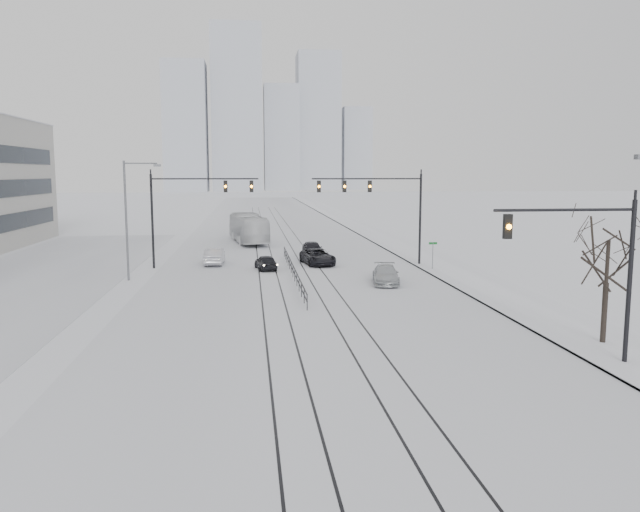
{
  "coord_description": "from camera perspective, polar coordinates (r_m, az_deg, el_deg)",
  "views": [
    {
      "loc": [
        -3.32,
        -17.96,
        8.08
      ],
      "look_at": [
        0.81,
        18.42,
        3.2
      ],
      "focal_mm": 35.0,
      "sensor_mm": 36.0,
      "label": 1
    }
  ],
  "objects": [
    {
      "name": "sedan_nb_front",
      "position": [
        55.24,
        -0.22,
        -0.08
      ],
      "size": [
        3.09,
        5.35,
        1.4
      ],
      "primitive_type": "imported",
      "rotation": [
        0.0,
        0.0,
        0.16
      ],
      "color": "black",
      "rests_on": "ground"
    },
    {
      "name": "street_sign",
      "position": [
        52.6,
        10.28,
        0.4
      ],
      "size": [
        0.7,
        0.06,
        2.4
      ],
      "color": "#595B60",
      "rests_on": "ground"
    },
    {
      "name": "sedan_nb_far",
      "position": [
        60.81,
        -0.7,
        0.66
      ],
      "size": [
        1.9,
        4.37,
        1.47
      ],
      "primitive_type": "imported",
      "rotation": [
        0.0,
        0.0,
        0.04
      ],
      "color": "black",
      "rests_on": "ground"
    },
    {
      "name": "curb",
      "position": [
        79.68,
        3.94,
        1.8
      ],
      "size": [
        0.1,
        260.0,
        0.12
      ],
      "primitive_type": "cube",
      "color": "gray",
      "rests_on": "ground"
    },
    {
      "name": "road",
      "position": [
        78.45,
        -4.02,
        1.67
      ],
      "size": [
        22.0,
        260.0,
        0.02
      ],
      "primitive_type": "cube",
      "color": "silver",
      "rests_on": "ground"
    },
    {
      "name": "street_light_west",
      "position": [
        48.86,
        -16.98,
        3.9
      ],
      "size": [
        2.73,
        0.25,
        9.0
      ],
      "color": "#595B60",
      "rests_on": "ground"
    },
    {
      "name": "ground",
      "position": [
        19.98,
        3.8,
        -16.29
      ],
      "size": [
        500.0,
        500.0,
        0.0
      ],
      "primitive_type": "plane",
      "color": "silver",
      "rests_on": "ground"
    },
    {
      "name": "parking_strip",
      "position": [
        56.11,
        -23.7,
        -1.32
      ],
      "size": [
        14.0,
        60.0,
        0.03
      ],
      "primitive_type": "cube",
      "color": "silver",
      "rests_on": "ground"
    },
    {
      "name": "sidewalk_east",
      "position": [
        80.16,
        5.67,
        1.83
      ],
      "size": [
        5.0,
        260.0,
        0.16
      ],
      "primitive_type": "cube",
      "color": "white",
      "rests_on": "ground"
    },
    {
      "name": "traffic_mast_nw",
      "position": [
        54.27,
        -12.02,
        4.78
      ],
      "size": [
        9.1,
        0.37,
        8.0
      ],
      "color": "black",
      "rests_on": "ground"
    },
    {
      "name": "bare_tree",
      "position": [
        31.83,
        24.84,
        0.41
      ],
      "size": [
        4.4,
        4.4,
        6.1
      ],
      "color": "black",
      "rests_on": "ground"
    },
    {
      "name": "traffic_mast_near",
      "position": [
        28.03,
        23.81,
        -0.27
      ],
      "size": [
        6.1,
        0.37,
        7.0
      ],
      "color": "black",
      "rests_on": "ground"
    },
    {
      "name": "traffic_mast_ne",
      "position": [
        54.24,
        5.76,
        5.1
      ],
      "size": [
        9.6,
        0.37,
        8.0
      ],
      "color": "black",
      "rests_on": "ground"
    },
    {
      "name": "median_fence",
      "position": [
        48.67,
        -2.49,
        -1.34
      ],
      "size": [
        0.06,
        24.0,
        1.0
      ],
      "color": "black",
      "rests_on": "ground"
    },
    {
      "name": "skyline",
      "position": [
        292.58,
        -4.94,
        11.99
      ],
      "size": [
        96.0,
        48.0,
        72.0
      ],
      "color": "#A5ABB5",
      "rests_on": "ground"
    },
    {
      "name": "box_truck",
      "position": [
        72.95,
        -6.57,
        2.51
      ],
      "size": [
        4.73,
        12.34,
        3.36
      ],
      "primitive_type": "imported",
      "rotation": [
        0.0,
        0.0,
        3.3
      ],
      "color": "silver",
      "rests_on": "ground"
    },
    {
      "name": "sedan_nb_right",
      "position": [
        45.99,
        6.03,
        -1.73
      ],
      "size": [
        2.58,
        4.81,
        1.33
      ],
      "primitive_type": "imported",
      "rotation": [
        0.0,
        0.0,
        -0.17
      ],
      "color": "#ADB2B5",
      "rests_on": "ground"
    },
    {
      "name": "sedan_sb_inner",
      "position": [
        52.55,
        -4.98,
        -0.59
      ],
      "size": [
        2.05,
        3.86,
        1.25
      ],
      "primitive_type": "imported",
      "rotation": [
        0.0,
        0.0,
        3.3
      ],
      "color": "black",
      "rests_on": "ground"
    },
    {
      "name": "tram_rails",
      "position": [
        58.62,
        -3.17,
        -0.32
      ],
      "size": [
        5.3,
        180.0,
        0.01
      ],
      "color": "black",
      "rests_on": "ground"
    },
    {
      "name": "sedan_sb_outer",
      "position": [
        56.11,
        -9.62,
        -0.03
      ],
      "size": [
        1.7,
        4.54,
        1.48
      ],
      "primitive_type": "imported",
      "rotation": [
        0.0,
        0.0,
        3.11
      ],
      "color": "#B8B9C1",
      "rests_on": "ground"
    }
  ]
}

